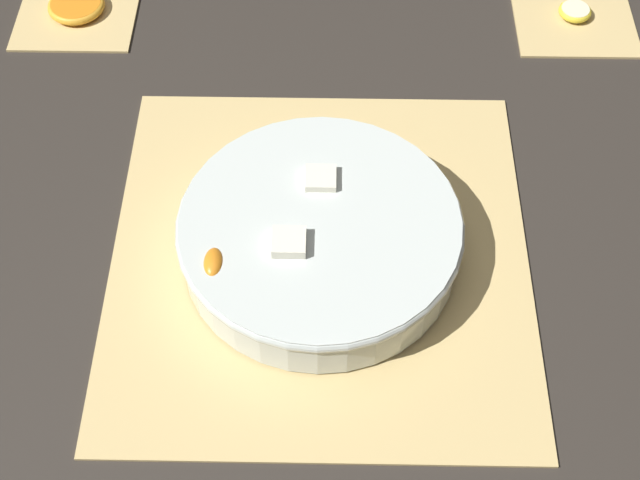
{
  "coord_description": "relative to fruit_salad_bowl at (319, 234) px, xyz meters",
  "views": [
    {
      "loc": [
        -0.5,
        -0.01,
        0.71
      ],
      "look_at": [
        0.0,
        0.0,
        0.03
      ],
      "focal_mm": 50.0,
      "sensor_mm": 36.0,
      "label": 1
    }
  ],
  "objects": [
    {
      "name": "ground_plane",
      "position": [
        0.0,
        -0.0,
        -0.04
      ],
      "size": [
        6.0,
        6.0,
        0.0
      ],
      "primitive_type": "plane",
      "color": "#2D2823"
    },
    {
      "name": "coaster_mat_far_right",
      "position": [
        0.36,
        0.3,
        -0.03
      ],
      "size": [
        0.14,
        0.14,
        0.01
      ],
      "color": "#D6B775",
      "rests_on": "ground_plane"
    },
    {
      "name": "coaster_mat_near_right",
      "position": [
        0.36,
        -0.3,
        -0.03
      ],
      "size": [
        0.14,
        0.14,
        0.01
      ],
      "color": "#D6B775",
      "rests_on": "ground_plane"
    },
    {
      "name": "fruit_salad_bowl",
      "position": [
        0.0,
        0.0,
        0.0
      ],
      "size": [
        0.27,
        0.27,
        0.06
      ],
      "color": "silver",
      "rests_on": "bamboo_mat_center"
    },
    {
      "name": "orange_slice_whole",
      "position": [
        0.36,
        0.3,
        -0.02
      ],
      "size": [
        0.07,
        0.07,
        0.01
      ],
      "color": "orange",
      "rests_on": "coaster_mat_far_right"
    },
    {
      "name": "bamboo_mat_center",
      "position": [
        0.0,
        -0.0,
        -0.03
      ],
      "size": [
        0.42,
        0.4,
        0.01
      ],
      "color": "#D6B775",
      "rests_on": "ground_plane"
    },
    {
      "name": "banana_coin_single",
      "position": [
        0.36,
        -0.3,
        -0.03
      ],
      "size": [
        0.04,
        0.04,
        0.01
      ],
      "color": "#F7EFC6",
      "rests_on": "coaster_mat_near_right"
    }
  ]
}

